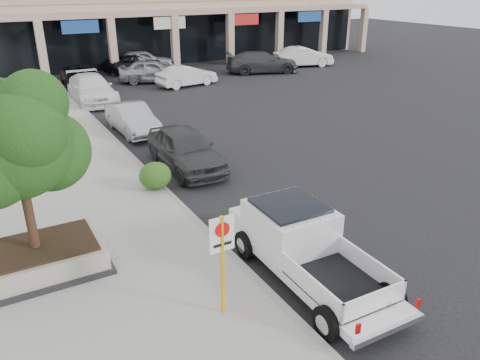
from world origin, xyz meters
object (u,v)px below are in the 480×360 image
object	(u,v)px
no_parking_sign	(222,252)
lot_car_e	(143,60)
curb_car_c	(92,89)
lot_car_f	(303,57)
lot_car_d	(135,64)
lot_car_a	(153,71)
curb_car_a	(185,149)
curb_car_d	(82,77)
pickup_truck	(312,251)
planter	(38,259)
planter_tree	(21,141)
curb_car_b	(132,119)
lot_car_c	(262,62)
lot_car_b	(187,76)

from	to	relation	value
no_parking_sign	lot_car_e	size ratio (longest dim) A/B	0.49
curb_car_c	lot_car_f	distance (m)	18.66
lot_car_d	lot_car_a	bearing A→B (deg)	164.27
no_parking_sign	curb_car_a	distance (m)	8.91
curb_car_d	pickup_truck	bearing A→B (deg)	-85.92
pickup_truck	curb_car_c	bearing A→B (deg)	91.84
curb_car_a	lot_car_d	distance (m)	21.15
lot_car_f	curb_car_d	bearing A→B (deg)	103.46
planter	pickup_truck	world-z (taller)	pickup_truck
pickup_truck	curb_car_a	bearing A→B (deg)	88.82
lot_car_a	lot_car_d	xyz separation A→B (m)	(0.15, 4.43, -0.13)
curb_car_d	curb_car_a	bearing A→B (deg)	-84.90
planter_tree	curb_car_b	size ratio (longest dim) A/B	0.96
lot_car_c	lot_car_e	bearing A→B (deg)	73.58
planter_tree	curb_car_c	xyz separation A→B (m)	(5.28, 17.21, -2.64)
lot_car_d	curb_car_a	bearing A→B (deg)	153.53
planter_tree	no_parking_sign	size ratio (longest dim) A/B	1.74
no_parking_sign	lot_car_f	bearing A→B (deg)	50.42
lot_car_f	lot_car_c	bearing A→B (deg)	115.18
planter_tree	curb_car_a	bearing A→B (deg)	38.62
lot_car_b	lot_car_d	xyz separation A→B (m)	(-1.44, 6.71, -0.02)
curb_car_d	lot_car_f	size ratio (longest dim) A/B	1.05
pickup_truck	curb_car_a	distance (m)	8.28
planter_tree	pickup_truck	size ratio (longest dim) A/B	0.76
curb_car_a	no_parking_sign	bearing A→B (deg)	-107.77
pickup_truck	lot_car_f	xyz separation A→B (m)	(18.05, 24.63, -0.03)
curb_car_a	lot_car_a	size ratio (longest dim) A/B	0.98
curb_car_c	lot_car_c	bearing A→B (deg)	13.01
lot_car_b	lot_car_f	bearing A→B (deg)	-87.38
pickup_truck	curb_car_b	world-z (taller)	pickup_truck
curb_car_a	planter	bearing A→B (deg)	-140.57
lot_car_b	lot_car_d	bearing A→B (deg)	2.89
pickup_truck	lot_car_f	size ratio (longest dim) A/B	1.09
lot_car_b	lot_car_f	world-z (taller)	lot_car_f
no_parking_sign	lot_car_f	size ratio (longest dim) A/B	0.47
lot_car_d	planter	bearing A→B (deg)	143.57
lot_car_b	lot_car_f	distance (m)	11.85
planter_tree	curb_car_b	distance (m)	11.77
pickup_truck	curb_car_a	world-z (taller)	pickup_truck
lot_car_b	lot_car_c	bearing A→B (deg)	-86.04
planter	lot_car_e	xyz separation A→B (m)	(11.45, 25.91, 0.33)
lot_car_d	lot_car_f	world-z (taller)	lot_car_f
planter	lot_car_b	size ratio (longest dim) A/B	0.77
planter	lot_car_a	world-z (taller)	lot_car_a
pickup_truck	lot_car_d	distance (m)	29.34
curb_car_c	lot_car_f	bearing A→B (deg)	12.34
planter	curb_car_b	xyz separation A→B (m)	(5.60, 10.22, 0.21)
lot_car_e	lot_car_f	size ratio (longest dim) A/B	0.98
no_parking_sign	lot_car_f	world-z (taller)	no_parking_sign
planter	curb_car_c	distance (m)	18.19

